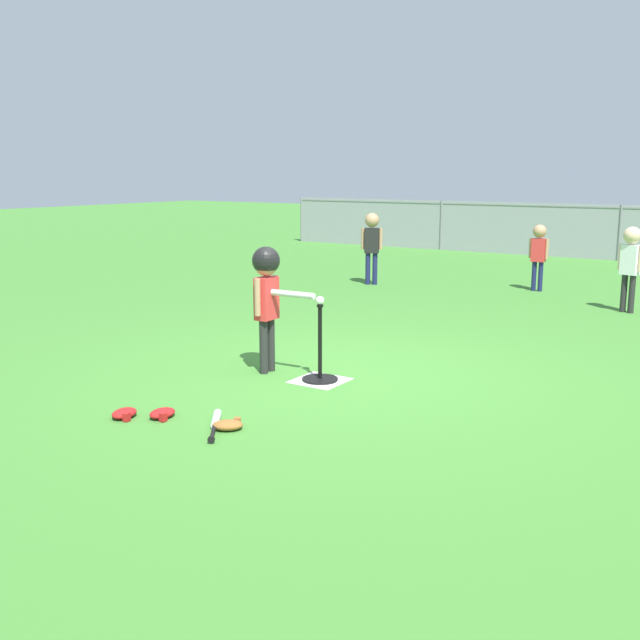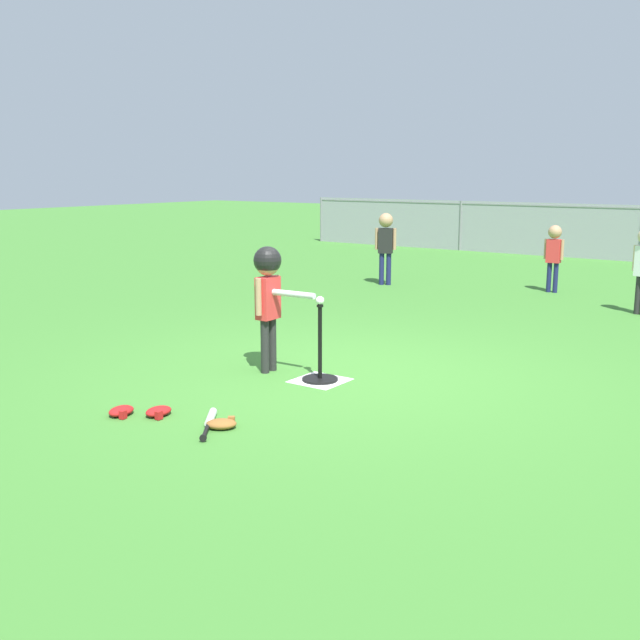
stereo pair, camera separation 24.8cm
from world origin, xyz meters
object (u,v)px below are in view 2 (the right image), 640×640
at_px(batting_tee, 320,369).
at_px(batter_child, 268,283).
at_px(glove_by_plate, 159,411).
at_px(glove_near_bats, 222,424).
at_px(spare_bat_silver, 210,420).
at_px(baseball_on_tee, 320,300).
at_px(fielder_deep_right, 554,249).
at_px(glove_tossed_aside, 121,411).
at_px(fielder_near_right, 386,239).

bearing_deg(batting_tee, batter_child, -177.90).
relative_size(glove_by_plate, glove_near_bats, 0.82).
xyz_separation_m(batting_tee, glove_near_bats, (0.16, -1.44, -0.07)).
bearing_deg(spare_bat_silver, baseball_on_tee, 91.15).
relative_size(fielder_deep_right, glove_by_plate, 4.59).
bearing_deg(glove_tossed_aside, batter_child, 86.54).
xyz_separation_m(batter_child, glove_tossed_aside, (-0.10, -1.65, -0.79)).
height_order(baseball_on_tee, fielder_near_right, fielder_near_right).
height_order(spare_bat_silver, glove_tossed_aside, glove_tossed_aside).
xyz_separation_m(batter_child, glove_by_plate, (0.14, -1.49, -0.79)).
bearing_deg(fielder_near_right, glove_tossed_aside, -75.18).
xyz_separation_m(fielder_near_right, fielder_deep_right, (2.48, 0.82, -0.09)).
xyz_separation_m(fielder_deep_right, glove_by_plate, (-0.40, -7.64, -0.63)).
distance_m(batting_tee, glove_tossed_aside, 1.80).
relative_size(spare_bat_silver, glove_by_plate, 2.28).
bearing_deg(fielder_near_right, baseball_on_tee, -64.69).
bearing_deg(baseball_on_tee, batter_child, -177.90).
xyz_separation_m(fielder_deep_right, glove_tossed_aside, (-0.64, -7.80, -0.63)).
height_order(batting_tee, glove_tossed_aside, batting_tee).
relative_size(batting_tee, batter_child, 0.59).
height_order(glove_by_plate, glove_near_bats, same).
relative_size(baseball_on_tee, fielder_near_right, 0.06).
relative_size(spare_bat_silver, glove_tossed_aside, 2.08).
height_order(batting_tee, glove_by_plate, batting_tee).
bearing_deg(batting_tee, fielder_deep_right, 90.25).
xyz_separation_m(batting_tee, spare_bat_silver, (0.03, -1.43, -0.08)).
distance_m(batting_tee, fielder_deep_right, 6.15).
xyz_separation_m(batting_tee, batter_child, (-0.56, -0.02, 0.72)).
bearing_deg(baseball_on_tee, glove_near_bats, -83.54).
xyz_separation_m(baseball_on_tee, fielder_near_right, (-2.51, 5.30, 0.03)).
xyz_separation_m(baseball_on_tee, fielder_deep_right, (-0.03, 6.12, -0.06)).
relative_size(baseball_on_tee, glove_by_plate, 0.33).
xyz_separation_m(batting_tee, fielder_near_right, (-2.51, 5.30, 0.64)).
bearing_deg(batting_tee, fielder_near_right, 115.31).
distance_m(batter_child, glove_near_bats, 1.78).
distance_m(fielder_deep_right, glove_near_bats, 7.59).
relative_size(baseball_on_tee, fielder_deep_right, 0.07).
relative_size(baseball_on_tee, batter_child, 0.06).
relative_size(baseball_on_tee, glove_tossed_aside, 0.30).
bearing_deg(baseball_on_tee, fielder_near_right, 115.31).
bearing_deg(batting_tee, spare_bat_silver, -88.85).
bearing_deg(glove_near_bats, glove_tossed_aside, -164.43).
relative_size(spare_bat_silver, glove_near_bats, 1.87).
bearing_deg(glove_tossed_aside, fielder_deep_right, 85.34).
height_order(spare_bat_silver, glove_near_bats, glove_near_bats).
relative_size(batting_tee, spare_bat_silver, 1.35).
height_order(fielder_deep_right, spare_bat_silver, fielder_deep_right).
relative_size(batting_tee, glove_tossed_aside, 2.80).
bearing_deg(glove_by_plate, batter_child, 95.31).
height_order(baseball_on_tee, glove_by_plate, baseball_on_tee).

